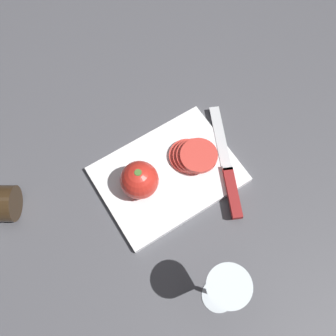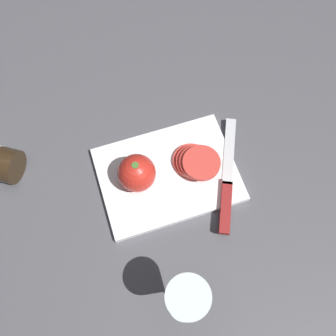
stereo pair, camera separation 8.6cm
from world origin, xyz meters
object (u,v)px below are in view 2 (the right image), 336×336
at_px(knife, 226,196).
at_px(tomato_slice_stack_near, 196,162).
at_px(whole_tomato, 137,173).
at_px(wine_glass, 187,300).

distance_m(knife, tomato_slice_stack_near, 0.10).
bearing_deg(tomato_slice_stack_near, knife, -67.41).
xyz_separation_m(whole_tomato, knife, (0.17, -0.10, -0.04)).
height_order(wine_glass, whole_tomato, wine_glass).
relative_size(wine_glass, tomato_slice_stack_near, 1.50).
xyz_separation_m(wine_glass, tomato_slice_stack_near, (0.12, 0.28, -0.08)).
height_order(knife, tomato_slice_stack_near, tomato_slice_stack_near).
distance_m(whole_tomato, knife, 0.20).
relative_size(whole_tomato, knife, 0.32).
height_order(whole_tomato, tomato_slice_stack_near, whole_tomato).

